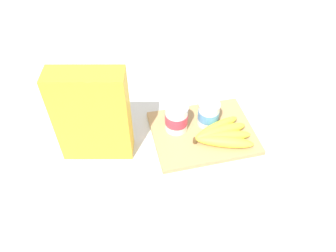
{
  "coord_description": "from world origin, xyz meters",
  "views": [
    {
      "loc": [
        -0.27,
        -0.67,
        0.78
      ],
      "look_at": [
        -0.11,
        0.0,
        0.06
      ],
      "focal_mm": 35.34,
      "sensor_mm": 36.0,
      "label": 1
    }
  ],
  "objects": [
    {
      "name": "yogurt_cup_front",
      "position": [
        -0.08,
        0.03,
        0.06
      ],
      "size": [
        0.07,
        0.07,
        0.09
      ],
      "color": "white",
      "rests_on": "cutting_board"
    },
    {
      "name": "cereal_box",
      "position": [
        -0.33,
        0.01,
        0.15
      ],
      "size": [
        0.22,
        0.12,
        0.29
      ],
      "primitive_type": "cube",
      "rotation": [
        0.0,
        0.0,
        2.91
      ],
      "color": "yellow",
      "rests_on": "ground_plane"
    },
    {
      "name": "banana_bunch",
      "position": [
        0.04,
        -0.04,
        0.03
      ],
      "size": [
        0.18,
        0.15,
        0.04
      ],
      "color": "yellow",
      "rests_on": "cutting_board"
    },
    {
      "name": "ground_plane",
      "position": [
        0.0,
        0.0,
        0.0
      ],
      "size": [
        2.4,
        2.4,
        0.0
      ],
      "primitive_type": "plane",
      "color": "silver"
    },
    {
      "name": "cutting_board",
      "position": [
        0.0,
        0.0,
        0.01
      ],
      "size": [
        0.32,
        0.25,
        0.01
      ],
      "primitive_type": "cube",
      "color": "tan",
      "rests_on": "ground_plane"
    },
    {
      "name": "yogurt_cup_back",
      "position": [
        0.02,
        0.03,
        0.06
      ],
      "size": [
        0.07,
        0.07,
        0.08
      ],
      "color": "white",
      "rests_on": "cutting_board"
    }
  ]
}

